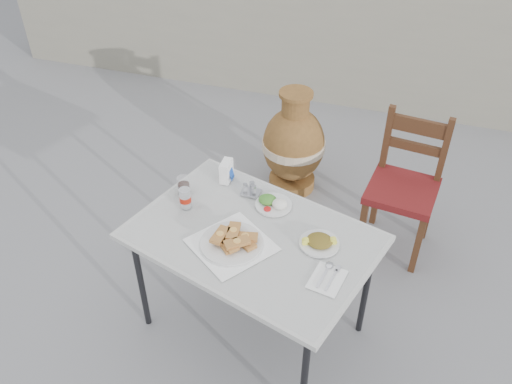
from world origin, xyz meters
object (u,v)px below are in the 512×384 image
(cafe_table, at_px, (252,242))
(terracotta_urn, at_px, (294,145))
(soda_can, at_px, (185,198))
(pide_plate, at_px, (231,240))
(chair, at_px, (404,185))
(condiment_caddy, at_px, (251,190))
(salad_rice_plate, at_px, (273,203))
(salad_chopped_plate, at_px, (319,242))
(napkin_holder, at_px, (226,171))
(cola_glass, at_px, (184,186))

(cafe_table, xyz_separation_m, terracotta_urn, (-0.12, 1.25, -0.27))
(soda_can, distance_m, terracotta_urn, 1.24)
(pide_plate, xyz_separation_m, chair, (0.70, 0.98, -0.25))
(condiment_caddy, height_order, chair, chair)
(salad_rice_plate, xyz_separation_m, condiment_caddy, (-0.13, 0.05, 0.01))
(salad_rice_plate, bearing_deg, soda_can, -161.16)
(salad_chopped_plate, distance_m, soda_can, 0.68)
(pide_plate, xyz_separation_m, salad_chopped_plate, (0.37, 0.12, -0.01))
(salad_rice_plate, bearing_deg, pide_plate, -107.19)
(pide_plate, xyz_separation_m, terracotta_urn, (-0.05, 1.34, -0.35))
(pide_plate, relative_size, napkin_holder, 3.97)
(pide_plate, xyz_separation_m, salad_rice_plate, (0.10, 0.32, -0.01))
(salad_chopped_plate, distance_m, chair, 0.95)
(cafe_table, bearing_deg, terracotta_urn, 95.49)
(soda_can, relative_size, napkin_holder, 0.92)
(soda_can, bearing_deg, napkin_holder, 66.33)
(soda_can, relative_size, terracotta_urn, 0.14)
(condiment_caddy, relative_size, terracotta_urn, 0.13)
(salad_rice_plate, relative_size, chair, 0.21)
(condiment_caddy, bearing_deg, cafe_table, -70.11)
(cafe_table, height_order, pide_plate, pide_plate)
(salad_chopped_plate, xyz_separation_m, terracotta_urn, (-0.43, 1.21, -0.34))
(cola_glass, bearing_deg, chair, 33.66)
(soda_can, height_order, terracotta_urn, soda_can)
(condiment_caddy, bearing_deg, napkin_holder, 155.28)
(salad_rice_plate, bearing_deg, cola_glass, -174.89)
(napkin_holder, bearing_deg, condiment_caddy, -26.76)
(pide_plate, height_order, soda_can, soda_can)
(condiment_caddy, bearing_deg, cola_glass, -163.65)
(cafe_table, relative_size, salad_rice_plate, 6.94)
(cafe_table, xyz_separation_m, soda_can, (-0.37, 0.09, 0.10))
(pide_plate, bearing_deg, cafe_table, 53.75)
(chair, bearing_deg, pide_plate, -118.35)
(condiment_caddy, bearing_deg, pide_plate, -84.85)
(condiment_caddy, bearing_deg, terracotta_urn, 91.05)
(soda_can, height_order, chair, chair)
(cafe_table, relative_size, terracotta_urn, 1.70)
(cola_glass, xyz_separation_m, napkin_holder, (0.17, 0.17, 0.02))
(chair, bearing_deg, salad_chopped_plate, -103.67)
(pide_plate, distance_m, salad_rice_plate, 0.34)
(cafe_table, bearing_deg, soda_can, 166.17)
(salad_rice_plate, height_order, terracotta_urn, terracotta_urn)
(salad_chopped_plate, xyz_separation_m, condiment_caddy, (-0.41, 0.25, 0.01))
(chair, bearing_deg, napkin_holder, -141.74)
(chair, xyz_separation_m, terracotta_urn, (-0.75, 0.36, -0.10))
(pide_plate, xyz_separation_m, napkin_holder, (-0.19, 0.45, 0.03))
(chair, distance_m, terracotta_urn, 0.84)
(cafe_table, xyz_separation_m, pide_plate, (-0.07, -0.09, 0.08))
(pide_plate, relative_size, cola_glass, 4.86)
(salad_chopped_plate, height_order, soda_can, soda_can)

